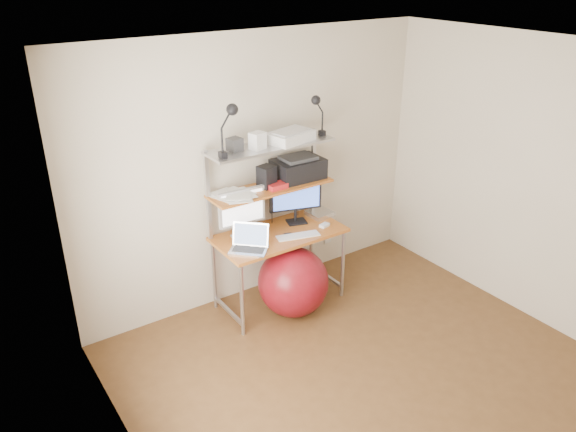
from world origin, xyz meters
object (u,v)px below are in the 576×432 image
laptop (250,244)px  monitor_black (296,198)px  monitor_silver (242,210)px  exercise_ball (293,282)px  printer (298,168)px

laptop → monitor_black: bearing=63.3°
monitor_silver → laptop: size_ratio=1.22×
laptop → exercise_ball: bearing=27.7°
printer → exercise_ball: size_ratio=0.72×
printer → exercise_ball: printer is taller
monitor_silver → laptop: 0.33m
laptop → exercise_ball: size_ratio=0.62×
laptop → printer: (0.71, 0.28, 0.47)m
monitor_black → exercise_ball: monitor_black is taller
monitor_silver → laptop: monitor_silver is taller
monitor_silver → monitor_black: bearing=1.9°
monitor_silver → printer: size_ratio=1.05×
monitor_silver → monitor_black: 0.57m
monitor_silver → printer: bearing=7.5°
monitor_silver → exercise_ball: size_ratio=0.75×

